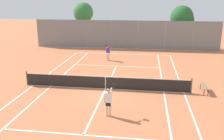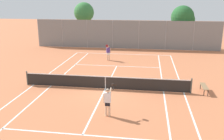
{
  "view_description": "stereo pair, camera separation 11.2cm",
  "coord_description": "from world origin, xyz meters",
  "px_view_note": "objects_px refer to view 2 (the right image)",
  "views": [
    {
      "loc": [
        2.83,
        -16.68,
        6.25
      ],
      "look_at": [
        0.26,
        1.5,
        1.0
      ],
      "focal_mm": 40.0,
      "sensor_mm": 36.0,
      "label": 1
    },
    {
      "loc": [
        2.94,
        -16.66,
        6.25
      ],
      "look_at": [
        0.26,
        1.5,
        1.0
      ],
      "focal_mm": 40.0,
      "sensor_mm": 36.0,
      "label": 2
    }
  ],
  "objects_px": {
    "tennis_net": "(105,82)",
    "tree_behind_right": "(184,18)",
    "player_far_left": "(108,52)",
    "courtside_bench": "(204,87)",
    "player_near_side": "(108,100)",
    "loose_tennis_ball_1": "(109,75)",
    "loose_tennis_ball_4": "(91,65)",
    "tree_behind_left": "(84,13)",
    "loose_tennis_ball_3": "(104,83)",
    "loose_tennis_ball_5": "(90,85)",
    "loose_tennis_ball_0": "(132,56)",
    "loose_tennis_ball_2": "(129,63)"
  },
  "relations": [
    {
      "from": "tennis_net",
      "to": "tree_behind_right",
      "type": "xyz_separation_m",
      "value": [
        7.33,
        17.27,
        3.35
      ]
    },
    {
      "from": "player_far_left",
      "to": "courtside_bench",
      "type": "distance_m",
      "value": 11.57
    },
    {
      "from": "player_near_side",
      "to": "tree_behind_right",
      "type": "xyz_separation_m",
      "value": [
        6.47,
        21.48,
        2.94
      ]
    },
    {
      "from": "player_near_side",
      "to": "tree_behind_right",
      "type": "distance_m",
      "value": 22.63
    },
    {
      "from": "loose_tennis_ball_1",
      "to": "loose_tennis_ball_4",
      "type": "relative_size",
      "value": 1.0
    },
    {
      "from": "courtside_bench",
      "to": "tree_behind_left",
      "type": "relative_size",
      "value": 0.26
    },
    {
      "from": "loose_tennis_ball_3",
      "to": "courtside_bench",
      "type": "xyz_separation_m",
      "value": [
        7.16,
        -0.73,
        0.38
      ]
    },
    {
      "from": "loose_tennis_ball_3",
      "to": "loose_tennis_ball_5",
      "type": "xyz_separation_m",
      "value": [
        -0.97,
        -0.46,
        0.0
      ]
    },
    {
      "from": "tree_behind_right",
      "to": "loose_tennis_ball_1",
      "type": "bearing_deg",
      "value": -118.56
    },
    {
      "from": "player_far_left",
      "to": "loose_tennis_ball_3",
      "type": "distance_m",
      "value": 7.65
    },
    {
      "from": "loose_tennis_ball_3",
      "to": "tree_behind_left",
      "type": "height_order",
      "value": "tree_behind_left"
    },
    {
      "from": "loose_tennis_ball_0",
      "to": "loose_tennis_ball_3",
      "type": "distance_m",
      "value": 9.69
    },
    {
      "from": "tree_behind_right",
      "to": "player_far_left",
      "type": "bearing_deg",
      "value": -134.5
    },
    {
      "from": "loose_tennis_ball_1",
      "to": "tree_behind_right",
      "type": "height_order",
      "value": "tree_behind_right"
    },
    {
      "from": "loose_tennis_ball_5",
      "to": "tree_behind_right",
      "type": "relative_size",
      "value": 0.01
    },
    {
      "from": "loose_tennis_ball_5",
      "to": "tree_behind_right",
      "type": "distance_m",
      "value": 19.14
    },
    {
      "from": "loose_tennis_ball_5",
      "to": "tree_behind_left",
      "type": "bearing_deg",
      "value": 105.65
    },
    {
      "from": "tennis_net",
      "to": "tree_behind_left",
      "type": "relative_size",
      "value": 2.07
    },
    {
      "from": "player_near_side",
      "to": "player_far_left",
      "type": "relative_size",
      "value": 1.0
    },
    {
      "from": "loose_tennis_ball_1",
      "to": "loose_tennis_ball_5",
      "type": "bearing_deg",
      "value": -109.88
    },
    {
      "from": "loose_tennis_ball_5",
      "to": "tree_behind_left",
      "type": "distance_m",
      "value": 19.41
    },
    {
      "from": "player_far_left",
      "to": "loose_tennis_ball_0",
      "type": "height_order",
      "value": "player_far_left"
    },
    {
      "from": "tennis_net",
      "to": "loose_tennis_ball_5",
      "type": "height_order",
      "value": "tennis_net"
    },
    {
      "from": "player_far_left",
      "to": "courtside_bench",
      "type": "relative_size",
      "value": 1.18
    },
    {
      "from": "player_near_side",
      "to": "courtside_bench",
      "type": "relative_size",
      "value": 1.18
    },
    {
      "from": "player_near_side",
      "to": "tree_behind_left",
      "type": "height_order",
      "value": "tree_behind_left"
    },
    {
      "from": "tree_behind_left",
      "to": "tree_behind_right",
      "type": "bearing_deg",
      "value": -6.52
    },
    {
      "from": "loose_tennis_ball_3",
      "to": "tennis_net",
      "type": "bearing_deg",
      "value": -75.33
    },
    {
      "from": "tennis_net",
      "to": "player_far_left",
      "type": "height_order",
      "value": "player_far_left"
    },
    {
      "from": "loose_tennis_ball_0",
      "to": "loose_tennis_ball_4",
      "type": "xyz_separation_m",
      "value": [
        -3.7,
        -4.19,
        0.0
      ]
    },
    {
      "from": "loose_tennis_ball_1",
      "to": "loose_tennis_ball_4",
      "type": "height_order",
      "value": "same"
    },
    {
      "from": "player_near_side",
      "to": "loose_tennis_ball_4",
      "type": "distance_m",
      "value": 11.22
    },
    {
      "from": "loose_tennis_ball_0",
      "to": "tree_behind_left",
      "type": "bearing_deg",
      "value": 132.54
    },
    {
      "from": "loose_tennis_ball_2",
      "to": "loose_tennis_ball_3",
      "type": "bearing_deg",
      "value": -101.71
    },
    {
      "from": "loose_tennis_ball_2",
      "to": "tennis_net",
      "type": "bearing_deg",
      "value": -98.18
    },
    {
      "from": "courtside_bench",
      "to": "loose_tennis_ball_2",
      "type": "bearing_deg",
      "value": 127.77
    },
    {
      "from": "player_near_side",
      "to": "loose_tennis_ball_4",
      "type": "bearing_deg",
      "value": 107.7
    },
    {
      "from": "loose_tennis_ball_2",
      "to": "loose_tennis_ball_4",
      "type": "bearing_deg",
      "value": -160.08
    },
    {
      "from": "loose_tennis_ball_2",
      "to": "player_near_side",
      "type": "bearing_deg",
      "value": -91.19
    },
    {
      "from": "player_far_left",
      "to": "tree_behind_left",
      "type": "xyz_separation_m",
      "value": [
        -5.16,
        10.24,
        3.34
      ]
    },
    {
      "from": "player_near_side",
      "to": "loose_tennis_ball_5",
      "type": "bearing_deg",
      "value": 113.71
    },
    {
      "from": "loose_tennis_ball_3",
      "to": "courtside_bench",
      "type": "bearing_deg",
      "value": -5.84
    },
    {
      "from": "player_near_side",
      "to": "loose_tennis_ball_5",
      "type": "relative_size",
      "value": 26.88
    },
    {
      "from": "loose_tennis_ball_2",
      "to": "courtside_bench",
      "type": "distance_m",
      "value": 9.43
    },
    {
      "from": "tree_behind_right",
      "to": "loose_tennis_ball_2",
      "type": "bearing_deg",
      "value": -123.2
    },
    {
      "from": "loose_tennis_ball_4",
      "to": "tree_behind_right",
      "type": "relative_size",
      "value": 0.01
    },
    {
      "from": "player_near_side",
      "to": "player_far_left",
      "type": "height_order",
      "value": "same"
    },
    {
      "from": "courtside_bench",
      "to": "loose_tennis_ball_1",
      "type": "bearing_deg",
      "value": 157.02
    },
    {
      "from": "tennis_net",
      "to": "loose_tennis_ball_0",
      "type": "bearing_deg",
      "value": 83.73
    },
    {
      "from": "player_far_left",
      "to": "loose_tennis_ball_3",
      "type": "height_order",
      "value": "player_far_left"
    }
  ]
}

